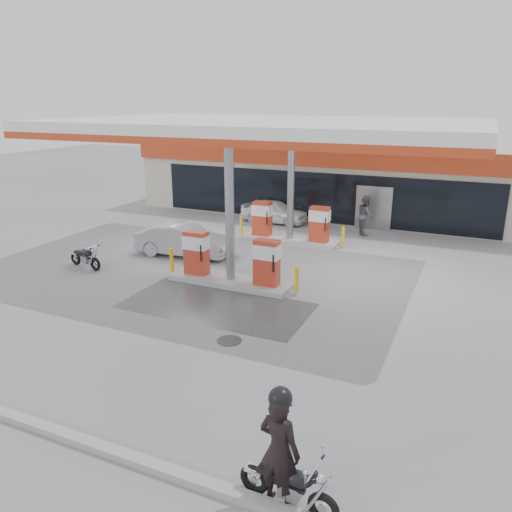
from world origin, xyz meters
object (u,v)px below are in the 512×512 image
Objects in this scene: pump_island_near at (231,265)px; parked_car_left at (186,193)px; hatchback_silver at (184,240)px; pump_island_far at (290,227)px; main_motorcycle at (290,487)px; sedan_white at (274,211)px; parked_motorcycle at (86,258)px; biker_main at (279,451)px; attendant at (365,215)px.

pump_island_near is 15.22m from parked_car_left.
pump_island_near reaches higher than hatchback_silver.
pump_island_far reaches higher than main_motorcycle.
main_motorcycle is at bearing -154.88° from sedan_white.
parked_motorcycle is 3.99m from hatchback_silver.
hatchback_silver is at bearing -40.88° from biker_main.
parked_car_left is (-12.21, 3.20, -0.35)m from attendant.
biker_main is 13.89m from parked_motorcycle.
sedan_white is 0.85× the size of parked_car_left.
hatchback_silver is at bearing 60.49° from parked_motorcycle.
pump_island_far is 2.89× the size of main_motorcycle.
pump_island_near is 9.44m from sedan_white.
parked_car_left is at bearing -43.99° from biker_main.
attendant is at bearing 59.04° from parked_motorcycle.
main_motorcycle is at bearing -146.58° from hatchback_silver.
pump_island_near is at bearing 19.26° from parked_motorcycle.
pump_island_near is 2.53× the size of biker_main.
pump_island_far is 11.12m from parked_car_left.
sedan_white is at bearing 62.30° from attendant.
pump_island_far is 2.53× the size of biker_main.
pump_island_near is at bearing -165.10° from sedan_white.
pump_island_far is 1.42× the size of sedan_white.
hatchback_silver is (-3.34, 2.20, -0.04)m from pump_island_near.
sedan_white is at bearing 123.33° from pump_island_far.
main_motorcycle is 19.57m from sedan_white.
attendant reaches higher than pump_island_near.
pump_island_far is 2.67× the size of attendant.
pump_island_far reaches higher than parked_car_left.
hatchback_silver reaches higher than parked_motorcycle.
sedan_white is 7.77m from parked_car_left.
main_motorcycle is at bearing -57.65° from pump_island_near.
attendant is at bearing -48.77° from hatchback_silver.
attendant is (8.81, 9.60, 0.55)m from parked_motorcycle.
parked_car_left is at bearing 116.43° from parked_motorcycle.
attendant is at bearing 104.06° from main_motorcycle.
biker_main reaches higher than attendant.
sedan_white is 7.11m from hatchback_silver.
main_motorcycle is at bearing 165.71° from attendant.
pump_island_far reaches higher than sedan_white.
parked_car_left reaches higher than parked_motorcycle.
pump_island_near is at bearing 127.61° from main_motorcycle.
parked_car_left is (-14.74, 20.79, -0.40)m from biker_main.
attendant is (4.96, -0.40, 0.35)m from sedan_white.
biker_main reaches higher than parked_car_left.
sedan_white is at bearing 102.88° from pump_island_near.
pump_island_near and pump_island_far have the same top height.
attendant reaches higher than parked_motorcycle.
pump_island_near is 6.02m from parked_motorcycle.
attendant is at bearing -92.60° from sedan_white.
pump_island_far is 3.83m from sedan_white.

